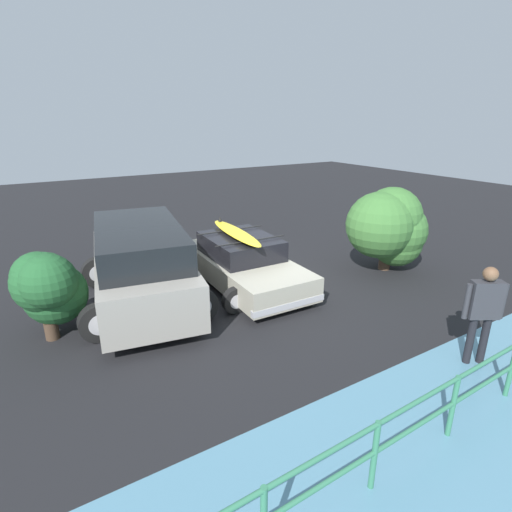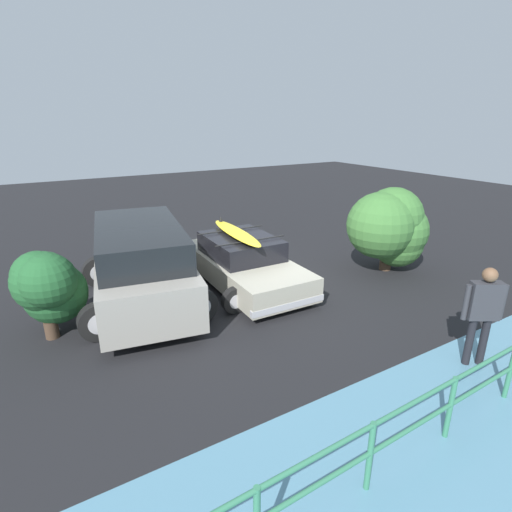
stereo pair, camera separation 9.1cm
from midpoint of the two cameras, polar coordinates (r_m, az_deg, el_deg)
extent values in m
cube|color=black|center=(10.44, 0.39, -3.87)|extent=(44.00, 44.00, 0.02)
cube|color=#B7B29E|center=(10.18, -1.47, -1.70)|extent=(1.90, 4.25, 0.58)
cube|color=black|center=(10.14, -1.93, 1.44)|extent=(1.63, 2.06, 0.50)
cube|color=silver|center=(8.62, 4.96, -7.01)|extent=(1.83, 0.15, 0.14)
cube|color=silver|center=(11.99, -6.04, 0.63)|extent=(1.83, 0.15, 0.14)
cylinder|color=black|center=(9.66, 6.97, -4.02)|extent=(0.59, 0.18, 0.59)
cylinder|color=#B7B7BC|center=(9.66, 6.97, -4.02)|extent=(0.33, 0.19, 0.33)
cylinder|color=black|center=(8.79, -2.78, -6.32)|extent=(0.59, 0.18, 0.59)
cylinder|color=#B7B7BC|center=(8.79, -2.78, -6.32)|extent=(0.33, 0.19, 0.33)
cylinder|color=black|center=(11.72, -0.47, 0.35)|extent=(0.59, 0.18, 0.59)
cylinder|color=#B7B7BC|center=(11.72, -0.47, 0.35)|extent=(0.33, 0.19, 0.33)
cylinder|color=black|center=(11.01, -8.83, -1.14)|extent=(0.59, 0.18, 0.59)
cylinder|color=#B7B7BC|center=(11.01, -8.83, -1.14)|extent=(0.33, 0.19, 0.33)
cylinder|color=black|center=(9.59, -0.43, 2.20)|extent=(1.88, 0.08, 0.03)
cylinder|color=black|center=(10.53, -3.34, 3.74)|extent=(1.88, 0.08, 0.03)
ellipsoid|color=yellow|center=(10.08, -2.61, 3.39)|extent=(0.71, 2.74, 0.09)
cone|color=black|center=(11.02, -4.84, 5.34)|extent=(0.10, 0.10, 0.14)
cube|color=#9E998E|center=(9.43, -15.66, -2.35)|extent=(2.71, 4.93, 0.96)
cube|color=black|center=(9.18, -16.11, 2.30)|extent=(2.38, 3.89, 0.64)
cylinder|color=black|center=(11.71, -16.91, 2.23)|extent=(0.71, 0.30, 0.69)
cylinder|color=black|center=(8.42, -7.79, -7.04)|extent=(0.77, 0.22, 0.77)
cylinder|color=#B7B7BC|center=(8.42, -7.79, -7.04)|extent=(0.42, 0.23, 0.42)
cylinder|color=black|center=(8.28, -21.28, -8.75)|extent=(0.77, 0.22, 0.77)
cylinder|color=#B7B7BC|center=(8.28, -21.28, -8.75)|extent=(0.42, 0.23, 0.42)
cylinder|color=black|center=(10.96, -11.15, -0.89)|extent=(0.77, 0.22, 0.77)
cylinder|color=#B7B7BC|center=(10.96, -11.15, -0.89)|extent=(0.42, 0.23, 0.42)
cylinder|color=black|center=(10.86, -21.40, -2.10)|extent=(0.77, 0.22, 0.77)
cylinder|color=#B7B7BC|center=(10.86, -21.40, -2.10)|extent=(0.42, 0.23, 0.42)
cylinder|color=black|center=(8.05, 29.99, -10.51)|extent=(0.13, 0.13, 0.88)
cylinder|color=black|center=(7.93, 28.48, -10.67)|extent=(0.13, 0.13, 0.88)
cube|color=#333338|center=(7.67, 30.17, -5.55)|extent=(0.55, 0.43, 0.66)
sphere|color=brown|center=(7.51, 30.75, -2.33)|extent=(0.24, 0.24, 0.24)
cylinder|color=#333338|center=(7.84, 32.05, -5.61)|extent=(0.09, 0.09, 0.62)
cylinder|color=#333338|center=(7.53, 28.14, -5.85)|extent=(0.09, 0.09, 0.62)
cylinder|color=#387F5B|center=(7.35, 32.86, -13.64)|extent=(0.07, 0.07, 0.94)
cylinder|color=#387F5B|center=(6.19, 26.39, -18.83)|extent=(0.07, 0.07, 0.94)
cylinder|color=#387F5B|center=(5.20, 16.48, -25.77)|extent=(0.07, 0.07, 0.94)
cylinder|color=#387F5B|center=(6.53, 30.60, -12.82)|extent=(10.54, 0.32, 0.06)
cylinder|color=#387F5B|center=(6.73, 30.02, -15.70)|extent=(10.54, 0.32, 0.06)
cylinder|color=#4C3828|center=(11.84, 18.22, -0.81)|extent=(0.32, 0.32, 0.45)
sphere|color=#427A38|center=(11.71, 19.78, 1.97)|extent=(1.41, 1.41, 1.41)
sphere|color=#427A38|center=(11.44, 19.15, 5.25)|extent=(1.62, 1.62, 1.62)
sphere|color=#427A38|center=(11.60, 19.89, 3.45)|extent=(1.59, 1.59, 1.59)
sphere|color=#427A38|center=(11.45, 19.30, 4.79)|extent=(1.35, 1.35, 1.35)
sphere|color=#427A38|center=(11.16, 17.56, 4.19)|extent=(1.78, 1.78, 1.78)
sphere|color=#427A38|center=(11.75, 19.11, 4.67)|extent=(1.34, 1.34, 1.34)
cylinder|color=#4C3828|center=(8.83, -26.90, -9.31)|extent=(0.25, 0.25, 0.36)
sphere|color=#235B2D|center=(8.30, -27.28, -3.17)|extent=(1.03, 1.03, 1.03)
sphere|color=#235B2D|center=(8.80, -26.45, -4.75)|extent=(1.22, 1.22, 1.22)
sphere|color=#235B2D|center=(8.55, -28.43, -2.50)|extent=(0.95, 0.95, 0.95)
sphere|color=#235B2D|center=(8.55, -27.80, -3.25)|extent=(1.16, 1.16, 1.16)
camera|label=1|loc=(0.05, -89.73, 0.10)|focal=28.00mm
camera|label=2|loc=(0.05, 90.27, -0.10)|focal=28.00mm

